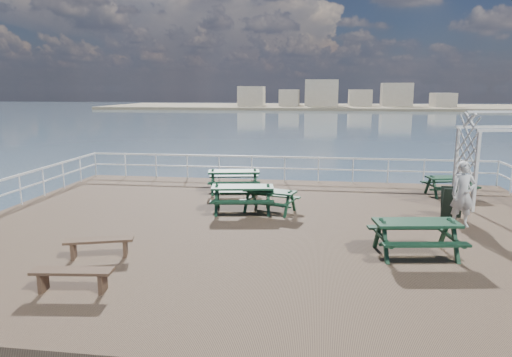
% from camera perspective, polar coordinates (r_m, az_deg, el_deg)
% --- Properties ---
extents(ground, '(18.00, 14.00, 0.30)m').
position_cam_1_polar(ground, '(13.64, 1.41, -6.54)').
color(ground, brown).
rests_on(ground, ground).
extents(sea_backdrop, '(300.00, 300.00, 9.20)m').
position_cam_1_polar(sea_backdrop, '(147.47, 12.29, 9.14)').
color(sea_backdrop, '#3C5165').
rests_on(sea_backdrop, ground).
extents(railing, '(17.77, 13.76, 1.10)m').
position_cam_1_polar(railing, '(15.87, 2.22, -0.20)').
color(railing, white).
rests_on(railing, ground).
extents(picnic_table_a, '(2.24, 1.93, 0.97)m').
position_cam_1_polar(picnic_table_a, '(17.88, -2.77, 0.25)').
color(picnic_table_a, '#143720').
rests_on(picnic_table_a, ground).
extents(picnic_table_b, '(2.01, 1.79, 0.82)m').
position_cam_1_polar(picnic_table_b, '(15.01, 1.74, -2.21)').
color(picnic_table_b, '#143720').
rests_on(picnic_table_b, ground).
extents(picnic_table_c, '(1.97, 1.72, 0.83)m').
position_cam_1_polar(picnic_table_c, '(18.76, 23.08, -0.39)').
color(picnic_table_c, '#143720').
rests_on(picnic_table_c, ground).
extents(picnic_table_d, '(2.23, 1.90, 0.98)m').
position_cam_1_polar(picnic_table_d, '(14.98, -1.70, -1.85)').
color(picnic_table_d, '#143720').
rests_on(picnic_table_d, ground).
extents(picnic_table_e, '(2.21, 1.88, 0.97)m').
position_cam_1_polar(picnic_table_e, '(11.76, 19.37, -6.17)').
color(picnic_table_e, '#143720').
rests_on(picnic_table_e, ground).
extents(flat_bench_near, '(1.64, 0.84, 0.46)m').
position_cam_1_polar(flat_bench_near, '(11.69, -19.00, -7.68)').
color(flat_bench_near, '#513829').
rests_on(flat_bench_near, ground).
extents(flat_bench_far, '(1.64, 0.56, 0.46)m').
position_cam_1_polar(flat_bench_far, '(9.98, -21.97, -11.14)').
color(flat_bench_far, '#513829').
rests_on(flat_bench_far, ground).
extents(trellis_arbor, '(2.87, 1.92, 3.28)m').
position_cam_1_polar(trellis_arbor, '(17.63, 28.19, 1.55)').
color(trellis_arbor, white).
rests_on(trellis_arbor, ground).
extents(sandwich_board, '(0.61, 0.46, 0.99)m').
position_cam_1_polar(sandwich_board, '(15.61, 23.27, -2.79)').
color(sandwich_board, black).
rests_on(sandwich_board, ground).
extents(person, '(0.75, 0.54, 1.94)m').
position_cam_1_polar(person, '(14.63, 24.45, -1.80)').
color(person, silver).
rests_on(person, ground).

